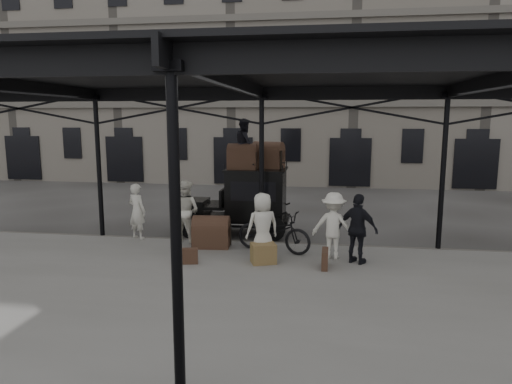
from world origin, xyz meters
TOP-DOWN VIEW (x-y plane):
  - ground at (0.00, 0.00)m, footprint 120.00×120.00m
  - platform at (0.00, -2.00)m, footprint 28.00×8.00m
  - canopy at (0.00, -1.72)m, footprint 22.50×9.00m
  - building_frontage at (0.00, 18.00)m, footprint 64.00×8.00m
  - taxi at (-0.66, 3.31)m, footprint 3.65×1.55m
  - porter_left at (-3.75, 1.80)m, footprint 0.72×0.61m
  - porter_midleft at (-2.24, 1.80)m, footprint 1.06×0.95m
  - porter_centre at (0.25, 0.31)m, footprint 1.01×0.89m
  - porter_official at (2.66, 0.34)m, footprint 1.11×0.91m
  - porter_right at (2.06, 0.68)m, footprint 1.23×0.85m
  - bicycle at (0.46, 1.04)m, footprint 2.26×1.35m
  - porter_roof at (-0.69, 3.21)m, footprint 0.73×0.86m
  - steamer_trunk_roof_near at (-0.74, 3.06)m, footprint 0.93×0.59m
  - steamer_trunk_roof_far at (0.01, 3.51)m, footprint 1.07×0.81m
  - steamer_trunk_platform at (-1.33, 1.24)m, footprint 1.07×0.71m
  - wicker_hamper at (0.32, 0.02)m, footprint 0.72×0.63m
  - suitcase_upright at (1.85, -0.14)m, footprint 0.16×0.60m
  - suitcase_flat at (-1.60, -0.34)m, footprint 0.62×0.27m

SIDE VIEW (x-z plane):
  - ground at x=0.00m, z-range 0.00..0.00m
  - platform at x=0.00m, z-range 0.00..0.15m
  - suitcase_flat at x=-1.60m, z-range 0.15..0.55m
  - suitcase_upright at x=1.85m, z-range 0.15..0.60m
  - wicker_hamper at x=0.32m, z-range 0.15..0.65m
  - steamer_trunk_platform at x=-1.33m, z-range 0.15..0.90m
  - bicycle at x=0.46m, z-range 0.15..1.27m
  - porter_left at x=-3.75m, z-range 0.15..1.84m
  - porter_right at x=2.06m, z-range 0.15..1.89m
  - porter_centre at x=0.25m, z-range 0.15..1.90m
  - porter_official at x=2.66m, z-range 0.15..1.92m
  - porter_midleft at x=-2.24m, z-range 0.15..1.96m
  - taxi at x=-0.66m, z-range 0.11..2.29m
  - steamer_trunk_roof_near at x=-0.74m, z-range 2.18..2.85m
  - steamer_trunk_roof_far at x=0.01m, z-range 2.18..2.88m
  - porter_roof at x=-0.69m, z-range 2.18..3.75m
  - canopy at x=0.00m, z-range 2.23..6.97m
  - building_frontage at x=0.00m, z-range 0.00..14.00m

